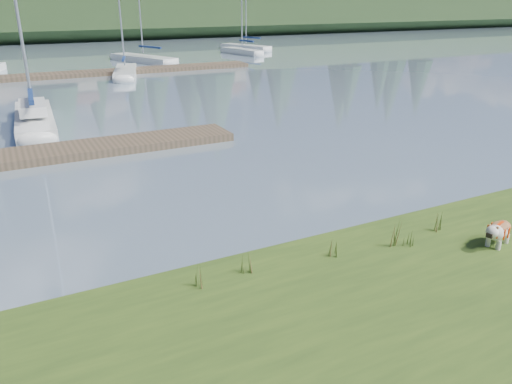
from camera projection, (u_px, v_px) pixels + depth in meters
ground at (61, 77)px, 37.10m from camera, size 200.00×200.00×0.00m
ridge at (20, 20)px, 71.86m from camera, size 200.00×20.00×5.00m
bulldog at (499, 230)px, 11.00m from camera, size 1.00×0.58×0.59m
sailboat_main at (34, 115)px, 23.20m from camera, size 1.98×8.02×11.52m
dock_near at (20, 157)px, 17.94m from camera, size 16.00×2.00×0.30m
dock_far at (89, 73)px, 37.90m from camera, size 26.00×2.20×0.30m
sailboat_bg_2 at (126, 71)px, 37.94m from camera, size 3.39×7.53×11.19m
sailboat_bg_3 at (138, 58)px, 46.11m from camera, size 4.90×8.76×12.79m
sailboat_bg_4 at (239, 51)px, 52.26m from camera, size 2.59×6.46×9.54m
sailboat_bg_5 at (242, 47)px, 56.57m from camera, size 3.89×7.34×10.51m
weed_0 at (247, 263)px, 9.91m from camera, size 0.17×0.14×0.53m
weed_1 at (335, 247)px, 10.60m from camera, size 0.17×0.14×0.47m
weed_2 at (394, 234)px, 11.01m from camera, size 0.17×0.14×0.69m
weed_3 at (198, 278)px, 9.41m from camera, size 0.17×0.14×0.52m
weed_4 at (409, 239)px, 11.02m from camera, size 0.17×0.14×0.42m
weed_5 at (439, 222)px, 11.73m from camera, size 0.17×0.14×0.52m
mud_lip at (251, 265)px, 10.87m from camera, size 60.00×0.50×0.14m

